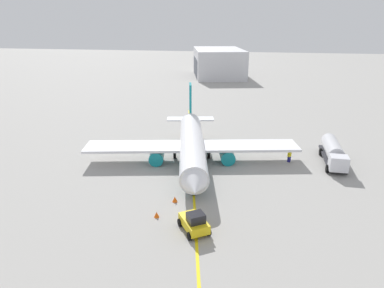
{
  "coord_description": "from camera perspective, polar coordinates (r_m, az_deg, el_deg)",
  "views": [
    {
      "loc": [
        46.35,
        8.61,
        19.77
      ],
      "look_at": [
        0.0,
        0.0,
        3.0
      ],
      "focal_mm": 32.31,
      "sensor_mm": 36.0,
      "label": 1
    }
  ],
  "objects": [
    {
      "name": "safety_cone_nose",
      "position": [
        40.55,
        -2.85,
        -9.08
      ],
      "size": [
        0.61,
        0.61,
        0.68
      ],
      "primitive_type": "cone",
      "color": "#F2590F",
      "rests_on": "ground"
    },
    {
      "name": "distant_hangar",
      "position": [
        134.94,
        4.34,
        13.25
      ],
      "size": [
        32.03,
        23.45,
        10.04
      ],
      "color": "silver",
      "rests_on": "ground"
    },
    {
      "name": "fuel_tanker",
      "position": [
        54.68,
        22.29,
        -1.21
      ],
      "size": [
        10.63,
        3.02,
        3.15
      ],
      "color": "#2D2D33",
      "rests_on": "ground"
    },
    {
      "name": "safety_cone_wingtip",
      "position": [
        37.81,
        -5.87,
        -11.5
      ],
      "size": [
        0.57,
        0.57,
        0.64
      ],
      "primitive_type": "cone",
      "color": "#F2590F",
      "rests_on": "ground"
    },
    {
      "name": "airplane",
      "position": [
        50.67,
        -0.01,
        -0.26
      ],
      "size": [
        30.88,
        31.7,
        9.49
      ],
      "color": "white",
      "rests_on": "ground"
    },
    {
      "name": "taxi_line_marking",
      "position": [
        51.12,
        0.0,
        -3.16
      ],
      "size": [
        63.06,
        13.44,
        0.01
      ],
      "primitive_type": "cube",
      "rotation": [
        0.0,
        0.0,
        0.21
      ],
      "color": "yellow",
      "rests_on": "ground"
    },
    {
      "name": "pushback_tug",
      "position": [
        35.04,
        0.39,
        -12.79
      ],
      "size": [
        4.11,
        3.78,
        2.2
      ],
      "color": "yellow",
      "rests_on": "ground"
    },
    {
      "name": "refueling_worker",
      "position": [
        53.3,
        15.76,
        -2.02
      ],
      "size": [
        0.63,
        0.59,
        1.71
      ],
      "color": "navy",
      "rests_on": "ground"
    },
    {
      "name": "ground_plane",
      "position": [
        51.12,
        0.0,
        -3.17
      ],
      "size": [
        400.0,
        400.0,
        0.0
      ],
      "primitive_type": "plane",
      "color": "#9E9B96"
    }
  ]
}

